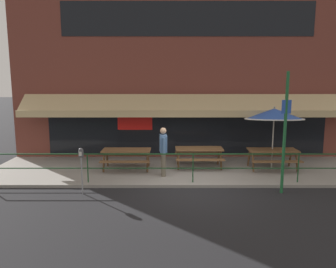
# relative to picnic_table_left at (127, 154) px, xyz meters

# --- Properties ---
(ground_plane) EXTENTS (120.00, 120.00, 0.00)m
(ground_plane) POSITION_rel_picnic_table_left_xyz_m (2.37, -1.89, -0.71)
(ground_plane) COLOR black
(patio_deck) EXTENTS (15.00, 4.00, 0.10)m
(patio_deck) POSITION_rel_picnic_table_left_xyz_m (2.37, 0.11, -0.66)
(patio_deck) COLOR gray
(patio_deck) RESTS_ON ground
(restaurant_building) EXTENTS (15.00, 1.60, 8.44)m
(restaurant_building) POSITION_rel_picnic_table_left_xyz_m (2.37, 2.34, 3.48)
(restaurant_building) COLOR brown
(restaurant_building) RESTS_ON ground
(patio_railing) EXTENTS (13.84, 0.04, 0.97)m
(patio_railing) POSITION_rel_picnic_table_left_xyz_m (2.37, -1.59, 0.09)
(patio_railing) COLOR #194723
(patio_railing) RESTS_ON patio_deck
(picnic_table_left) EXTENTS (1.80, 1.42, 0.76)m
(picnic_table_left) POSITION_rel_picnic_table_left_xyz_m (0.00, 0.00, 0.00)
(picnic_table_left) COLOR brown
(picnic_table_left) RESTS_ON patio_deck
(picnic_table_centre) EXTENTS (1.80, 1.42, 0.76)m
(picnic_table_centre) POSITION_rel_picnic_table_left_xyz_m (2.74, 0.28, 0.00)
(picnic_table_centre) COLOR brown
(picnic_table_centre) RESTS_ON patio_deck
(picnic_table_right) EXTENTS (1.80, 1.42, 0.76)m
(picnic_table_right) POSITION_rel_picnic_table_left_xyz_m (5.48, 0.02, 0.00)
(picnic_table_right) COLOR brown
(picnic_table_right) RESTS_ON patio_deck
(patio_umbrella_right) EXTENTS (2.14, 2.14, 2.38)m
(patio_umbrella_right) POSITION_rel_picnic_table_left_xyz_m (5.48, 0.07, 1.47)
(patio_umbrella_right) COLOR #B7B2A8
(patio_umbrella_right) RESTS_ON patio_deck
(pedestrian_walking) EXTENTS (0.28, 0.62, 1.71)m
(pedestrian_walking) POSITION_rel_picnic_table_left_xyz_m (1.39, -0.82, 0.35)
(pedestrian_walking) COLOR #665B4C
(pedestrian_walking) RESTS_ON patio_deck
(parking_meter_near) EXTENTS (0.15, 0.16, 1.42)m
(parking_meter_near) POSITION_rel_picnic_table_left_xyz_m (-1.05, -2.41, 0.44)
(parking_meter_near) COLOR gray
(parking_meter_near) RESTS_ON ground
(street_sign_pole) EXTENTS (0.28, 0.09, 3.68)m
(street_sign_pole) POSITION_rel_picnic_table_left_xyz_m (5.04, -2.34, 1.19)
(street_sign_pole) COLOR #1E6033
(street_sign_pole) RESTS_ON ground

